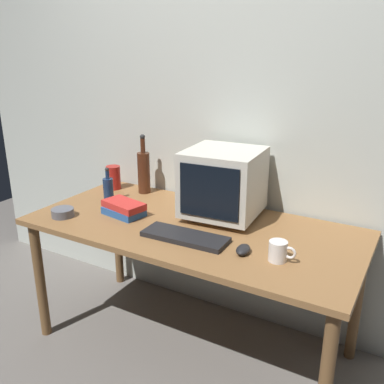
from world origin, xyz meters
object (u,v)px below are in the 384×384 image
(crt_monitor, at_px, (223,183))
(computer_mouse, at_px, (243,250))
(mug, at_px, (279,251))
(bottle_tall, at_px, (144,171))
(cd_spindle, at_px, (63,213))
(keyboard, at_px, (185,237))
(bottle_short, at_px, (108,188))
(metal_canister, at_px, (113,177))
(book_stack, at_px, (124,208))

(crt_monitor, distance_m, computer_mouse, 0.47)
(mug, bearing_deg, computer_mouse, -176.15)
(bottle_tall, bearing_deg, cd_spindle, -104.86)
(crt_monitor, distance_m, keyboard, 0.39)
(keyboard, bearing_deg, bottle_short, 158.57)
(computer_mouse, bearing_deg, crt_monitor, 120.71)
(computer_mouse, relative_size, metal_canister, 0.67)
(bottle_short, bearing_deg, computer_mouse, -13.60)
(crt_monitor, xyz_separation_m, bottle_short, (-0.70, -0.11, -0.12))
(crt_monitor, xyz_separation_m, mug, (0.43, -0.33, -0.15))
(keyboard, xyz_separation_m, mug, (0.46, 0.01, 0.03))
(crt_monitor, height_order, cd_spindle, crt_monitor)
(bottle_short, bearing_deg, cd_spindle, -98.58)
(keyboard, distance_m, bottle_short, 0.72)
(book_stack, height_order, cd_spindle, book_stack)
(computer_mouse, xyz_separation_m, bottle_tall, (-0.88, 0.46, 0.12))
(keyboard, bearing_deg, mug, -0.48)
(metal_canister, bearing_deg, computer_mouse, -21.31)
(bottle_tall, distance_m, metal_canister, 0.23)
(bottle_tall, relative_size, book_stack, 1.44)
(book_stack, xyz_separation_m, metal_canister, (-0.34, 0.33, 0.04))
(computer_mouse, distance_m, bottle_short, 1.00)
(metal_canister, bearing_deg, book_stack, -43.73)
(mug, bearing_deg, crt_monitor, 142.30)
(book_stack, bearing_deg, metal_canister, 136.27)
(keyboard, xyz_separation_m, cd_spindle, (-0.72, -0.09, 0.01))
(mug, xyz_separation_m, metal_canister, (-1.25, 0.42, 0.03))
(mug, bearing_deg, bottle_short, 168.76)
(keyboard, bearing_deg, book_stack, 165.51)
(computer_mouse, bearing_deg, bottle_short, 158.82)
(keyboard, relative_size, computer_mouse, 4.20)
(mug, bearing_deg, keyboard, -178.47)
(bottle_tall, bearing_deg, metal_canister, -170.49)
(bottle_tall, relative_size, mug, 3.10)
(crt_monitor, distance_m, bottle_tall, 0.62)
(crt_monitor, height_order, mug, crt_monitor)
(cd_spindle, height_order, metal_canister, metal_canister)
(mug, bearing_deg, cd_spindle, -175.28)
(crt_monitor, relative_size, book_stack, 1.60)
(crt_monitor, xyz_separation_m, computer_mouse, (0.27, -0.34, -0.17))
(mug, height_order, metal_canister, metal_canister)
(computer_mouse, height_order, mug, mug)
(keyboard, xyz_separation_m, bottle_short, (-0.67, 0.24, 0.06))
(keyboard, relative_size, bottle_tall, 1.13)
(bottle_tall, height_order, metal_canister, bottle_tall)
(crt_monitor, distance_m, metal_canister, 0.84)
(book_stack, relative_size, metal_canister, 1.72)
(bottle_tall, height_order, mug, bottle_tall)
(keyboard, distance_m, book_stack, 0.46)
(bottle_short, xyz_separation_m, metal_canister, (-0.12, 0.19, -0.00))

